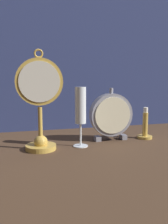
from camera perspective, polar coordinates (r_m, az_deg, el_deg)
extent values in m
plane|color=#422D1E|center=(0.86, 1.38, -8.19)|extent=(4.00, 4.00, 0.00)
cube|color=navy|center=(1.14, -3.24, 11.73)|extent=(1.73, 0.01, 0.62)
cylinder|color=gold|center=(0.85, -9.82, -7.92)|extent=(0.10, 0.10, 0.02)
sphere|color=gold|center=(0.85, -9.85, -6.75)|extent=(0.05, 0.05, 0.05)
cylinder|color=gold|center=(0.83, -9.94, -3.18)|extent=(0.01, 0.01, 0.13)
cylinder|color=gold|center=(0.82, -10.20, 6.83)|extent=(0.15, 0.02, 0.15)
cylinder|color=beige|center=(0.81, -10.14, 6.82)|extent=(0.13, 0.00, 0.13)
torus|color=gold|center=(0.82, -10.36, 13.01)|extent=(0.03, 0.01, 0.03)
cube|color=gray|center=(0.95, 3.11, -6.09)|extent=(0.02, 0.03, 0.02)
cube|color=gray|center=(0.98, 8.95, -5.63)|extent=(0.02, 0.03, 0.02)
cylinder|color=gray|center=(0.95, 6.17, -0.60)|extent=(0.16, 0.04, 0.16)
cylinder|color=beige|center=(0.93, 6.63, -0.79)|extent=(0.14, 0.00, 0.14)
cylinder|color=gray|center=(0.94, 6.25, 4.88)|extent=(0.01, 0.01, 0.02)
cylinder|color=silver|center=(0.88, -0.79, -7.65)|extent=(0.05, 0.05, 0.01)
cylinder|color=silver|center=(0.87, -0.80, -5.05)|extent=(0.01, 0.01, 0.08)
cylinder|color=white|center=(0.85, -0.81, 1.56)|extent=(0.04, 0.04, 0.12)
cylinder|color=#DBC675|center=(0.85, -0.81, 0.10)|extent=(0.03, 0.03, 0.08)
cylinder|color=gold|center=(1.01, 13.70, -5.58)|extent=(0.06, 0.06, 0.01)
cylinder|color=gold|center=(1.00, 13.80, -2.73)|extent=(0.02, 0.02, 0.09)
cylinder|color=silver|center=(0.99, 13.91, 0.46)|extent=(0.02, 0.02, 0.02)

